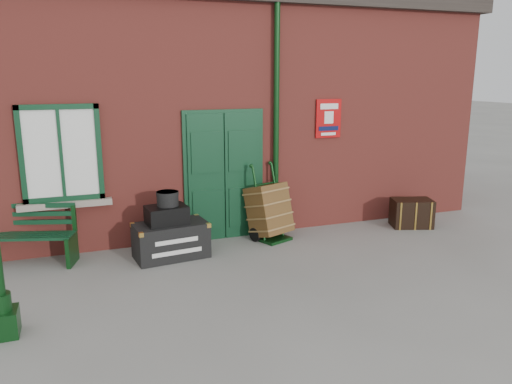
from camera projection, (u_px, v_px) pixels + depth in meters
name	position (u px, v px, depth m)	size (l,w,h in m)	color
ground	(271.00, 264.00, 7.66)	(80.00, 80.00, 0.00)	gray
station_building	(209.00, 108.00, 10.36)	(10.30, 4.30, 4.36)	#A53F35
bench	(23.00, 234.00, 7.58)	(1.59, 0.90, 0.94)	#0E351E
houdini_trunk	(171.00, 240.00, 7.87)	(1.12, 0.62, 0.56)	black
strongbox	(167.00, 215.00, 7.76)	(0.62, 0.45, 0.28)	black
hatbox	(168.00, 199.00, 7.74)	(0.34, 0.34, 0.22)	black
suitcase_back	(171.00, 232.00, 8.07)	(0.19, 0.47, 0.66)	tan
suitcase_front	(183.00, 236.00, 8.05)	(0.17, 0.42, 0.56)	tan
porter_trolley	(269.00, 211.00, 8.72)	(0.84, 0.87, 1.31)	black
dark_trunk	(412.00, 213.00, 9.49)	(0.73, 0.48, 0.53)	black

